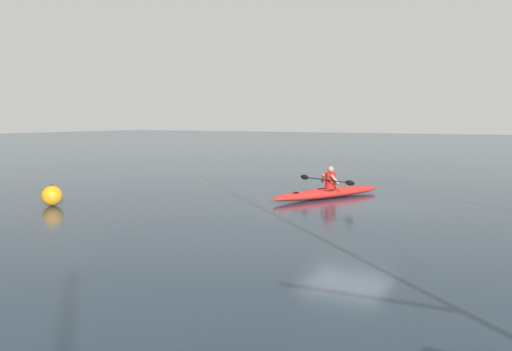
# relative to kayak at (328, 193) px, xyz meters

# --- Properties ---
(ground_plane) EXTENTS (160.00, 160.00, 0.00)m
(ground_plane) POSITION_rel_kayak_xyz_m (-1.01, 0.97, -0.15)
(ground_plane) COLOR #1E2D3D
(kayak) EXTENTS (2.40, 4.50, 0.30)m
(kayak) POSITION_rel_kayak_xyz_m (0.00, 0.00, 0.00)
(kayak) COLOR red
(kayak) RESTS_ON ground
(kayaker) EXTENTS (2.29, 1.01, 0.73)m
(kayaker) POSITION_rel_kayak_xyz_m (-0.03, -0.07, 0.45)
(kayaker) COLOR red
(kayaker) RESTS_ON kayak
(mooring_buoy_orange_mid) EXTENTS (0.60, 0.60, 0.64)m
(mooring_buoy_orange_mid) POSITION_rel_kayak_xyz_m (6.42, 5.59, 0.15)
(mooring_buoy_orange_mid) COLOR orange
(mooring_buoy_orange_mid) RESTS_ON ground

